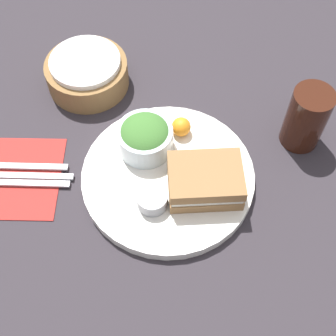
# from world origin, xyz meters

# --- Properties ---
(ground_plane) EXTENTS (4.00, 4.00, 0.00)m
(ground_plane) POSITION_xyz_m (0.00, 0.00, 0.00)
(ground_plane) COLOR #2D282D
(plate) EXTENTS (0.31, 0.31, 0.02)m
(plate) POSITION_xyz_m (0.00, 0.00, 0.01)
(plate) COLOR white
(plate) RESTS_ON ground_plane
(sandwich) EXTENTS (0.13, 0.10, 0.05)m
(sandwich) POSITION_xyz_m (0.06, -0.03, 0.05)
(sandwich) COLOR olive
(sandwich) RESTS_ON plate
(salad_bowl) EXTENTS (0.10, 0.10, 0.06)m
(salad_bowl) POSITION_xyz_m (-0.04, 0.06, 0.05)
(salad_bowl) COLOR silver
(salad_bowl) RESTS_ON plate
(dressing_cup) EXTENTS (0.05, 0.05, 0.03)m
(dressing_cup) POSITION_xyz_m (-0.03, -0.06, 0.04)
(dressing_cup) COLOR #99999E
(dressing_cup) RESTS_ON plate
(orange_wedge) EXTENTS (0.04, 0.04, 0.04)m
(orange_wedge) POSITION_xyz_m (0.02, 0.09, 0.04)
(orange_wedge) COLOR orange
(orange_wedge) RESTS_ON plate
(drink_glass) EXTENTS (0.08, 0.08, 0.13)m
(drink_glass) POSITION_xyz_m (0.25, 0.10, 0.06)
(drink_glass) COLOR #38190F
(drink_glass) RESTS_ON ground_plane
(bread_basket) EXTENTS (0.17, 0.17, 0.07)m
(bread_basket) POSITION_xyz_m (-0.17, 0.23, 0.03)
(bread_basket) COLOR olive
(bread_basket) RESTS_ON ground_plane
(napkin) EXTENTS (0.13, 0.18, 0.00)m
(napkin) POSITION_xyz_m (-0.27, 0.00, 0.00)
(napkin) COLOR #B22823
(napkin) RESTS_ON ground_plane
(fork) EXTENTS (0.18, 0.01, 0.01)m
(fork) POSITION_xyz_m (-0.27, -0.02, 0.01)
(fork) COLOR #B2B2B7
(fork) RESTS_ON napkin
(knife) EXTENTS (0.19, 0.01, 0.01)m
(knife) POSITION_xyz_m (-0.27, 0.00, 0.01)
(knife) COLOR #B2B2B7
(knife) RESTS_ON napkin
(spoon) EXTENTS (0.16, 0.01, 0.01)m
(spoon) POSITION_xyz_m (-0.27, 0.02, 0.01)
(spoon) COLOR #B2B2B7
(spoon) RESTS_ON napkin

